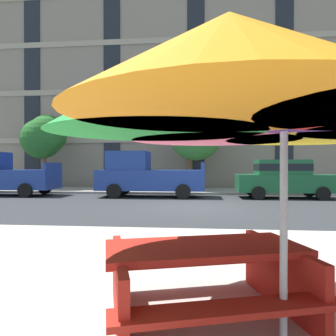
{
  "coord_description": "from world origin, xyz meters",
  "views": [
    {
      "loc": [
        0.24,
        -11.58,
        1.51
      ],
      "look_at": [
        -1.22,
        3.2,
        1.4
      ],
      "focal_mm": 34.22,
      "sensor_mm": 36.0,
      "label": 1
    }
  ],
  "objects_px": {
    "street_tree_left": "(44,137)",
    "patio_umbrella": "(284,96)",
    "street_tree_middle": "(193,134)",
    "picnic_table": "(204,275)",
    "pickup_blue_midblock": "(146,176)",
    "pickup_blue": "(1,175)",
    "sedan_green": "(284,178)"
  },
  "relations": [
    {
      "from": "sedan_green",
      "to": "street_tree_left",
      "type": "distance_m",
      "value": 13.96
    },
    {
      "from": "patio_umbrella",
      "to": "street_tree_left",
      "type": "bearing_deg",
      "value": 122.12
    },
    {
      "from": "street_tree_left",
      "to": "patio_umbrella",
      "type": "bearing_deg",
      "value": -57.88
    },
    {
      "from": "patio_umbrella",
      "to": "sedan_green",
      "type": "bearing_deg",
      "value": 75.72
    },
    {
      "from": "sedan_green",
      "to": "street_tree_left",
      "type": "height_order",
      "value": "street_tree_left"
    },
    {
      "from": "picnic_table",
      "to": "patio_umbrella",
      "type": "bearing_deg",
      "value": -33.71
    },
    {
      "from": "pickup_blue_midblock",
      "to": "patio_umbrella",
      "type": "xyz_separation_m",
      "value": [
        3.22,
        -12.7,
        1.02
      ]
    },
    {
      "from": "pickup_blue",
      "to": "patio_umbrella",
      "type": "bearing_deg",
      "value": -50.0
    },
    {
      "from": "street_tree_middle",
      "to": "pickup_blue_midblock",
      "type": "bearing_deg",
      "value": -123.73
    },
    {
      "from": "sedan_green",
      "to": "street_tree_left",
      "type": "relative_size",
      "value": 0.96
    },
    {
      "from": "street_tree_left",
      "to": "picnic_table",
      "type": "xyz_separation_m",
      "value": [
        9.5,
        -15.7,
        -2.75
      ]
    },
    {
      "from": "pickup_blue_midblock",
      "to": "street_tree_middle",
      "type": "distance_m",
      "value": 4.58
    },
    {
      "from": "pickup_blue",
      "to": "street_tree_middle",
      "type": "relative_size",
      "value": 1.04
    },
    {
      "from": "pickup_blue",
      "to": "pickup_blue_midblock",
      "type": "xyz_separation_m",
      "value": [
        7.44,
        0.0,
        0.0
      ]
    },
    {
      "from": "pickup_blue",
      "to": "sedan_green",
      "type": "relative_size",
      "value": 1.16
    },
    {
      "from": "pickup_blue_midblock",
      "to": "street_tree_middle",
      "type": "relative_size",
      "value": 1.04
    },
    {
      "from": "street_tree_middle",
      "to": "picnic_table",
      "type": "relative_size",
      "value": 2.26
    },
    {
      "from": "pickup_blue_midblock",
      "to": "patio_umbrella",
      "type": "height_order",
      "value": "patio_umbrella"
    },
    {
      "from": "pickup_blue",
      "to": "street_tree_middle",
      "type": "height_order",
      "value": "street_tree_middle"
    },
    {
      "from": "street_tree_left",
      "to": "picnic_table",
      "type": "relative_size",
      "value": 2.12
    },
    {
      "from": "sedan_green",
      "to": "street_tree_left",
      "type": "bearing_deg",
      "value": 165.67
    },
    {
      "from": "street_tree_middle",
      "to": "picnic_table",
      "type": "xyz_separation_m",
      "value": [
        0.42,
        -15.57,
        -2.88
      ]
    },
    {
      "from": "pickup_blue",
      "to": "pickup_blue_midblock",
      "type": "height_order",
      "value": "same"
    },
    {
      "from": "street_tree_left",
      "to": "pickup_blue_midblock",
      "type": "bearing_deg",
      "value": -26.31
    },
    {
      "from": "pickup_blue_midblock",
      "to": "sedan_green",
      "type": "height_order",
      "value": "pickup_blue_midblock"
    },
    {
      "from": "pickup_blue_midblock",
      "to": "street_tree_left",
      "type": "xyz_separation_m",
      "value": [
        -6.9,
        3.41,
        2.21
      ]
    },
    {
      "from": "pickup_blue",
      "to": "pickup_blue_midblock",
      "type": "distance_m",
      "value": 7.44
    },
    {
      "from": "street_tree_middle",
      "to": "street_tree_left",
      "type": "bearing_deg",
      "value": 179.18
    },
    {
      "from": "pickup_blue",
      "to": "picnic_table",
      "type": "distance_m",
      "value": 15.88
    },
    {
      "from": "pickup_blue_midblock",
      "to": "street_tree_left",
      "type": "bearing_deg",
      "value": 153.69
    },
    {
      "from": "patio_umbrella",
      "to": "picnic_table",
      "type": "bearing_deg",
      "value": 146.29
    },
    {
      "from": "sedan_green",
      "to": "patio_umbrella",
      "type": "height_order",
      "value": "patio_umbrella"
    }
  ]
}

